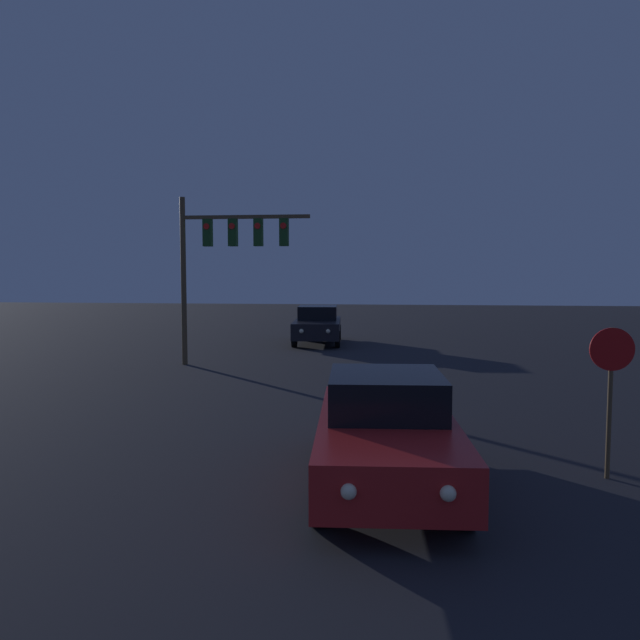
{
  "coord_description": "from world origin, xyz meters",
  "views": [
    {
      "loc": [
        1.67,
        0.59,
        3.14
      ],
      "look_at": [
        0.0,
        15.2,
        2.0
      ],
      "focal_mm": 35.0,
      "sensor_mm": 36.0,
      "label": 1
    }
  ],
  "objects_px": {
    "traffic_signal_mast": "(224,248)",
    "stop_sign": "(611,375)",
    "car_far": "(318,325)",
    "car_near": "(386,430)"
  },
  "relations": [
    {
      "from": "car_far",
      "to": "stop_sign",
      "type": "bearing_deg",
      "value": 106.6
    },
    {
      "from": "traffic_signal_mast",
      "to": "stop_sign",
      "type": "xyz_separation_m",
      "value": [
        8.81,
        -10.56,
        -2.34
      ]
    },
    {
      "from": "car_far",
      "to": "stop_sign",
      "type": "xyz_separation_m",
      "value": [
        6.48,
        -17.3,
        0.77
      ]
    },
    {
      "from": "car_near",
      "to": "car_far",
      "type": "bearing_deg",
      "value": -83.59
    },
    {
      "from": "car_near",
      "to": "traffic_signal_mast",
      "type": "bearing_deg",
      "value": -67.54
    },
    {
      "from": "car_far",
      "to": "traffic_signal_mast",
      "type": "bearing_deg",
      "value": 67.0
    },
    {
      "from": "car_far",
      "to": "stop_sign",
      "type": "height_order",
      "value": "stop_sign"
    },
    {
      "from": "traffic_signal_mast",
      "to": "car_far",
      "type": "bearing_deg",
      "value": 70.94
    },
    {
      "from": "traffic_signal_mast",
      "to": "stop_sign",
      "type": "relative_size",
      "value": 2.43
    },
    {
      "from": "car_near",
      "to": "car_far",
      "type": "relative_size",
      "value": 1.0
    }
  ]
}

